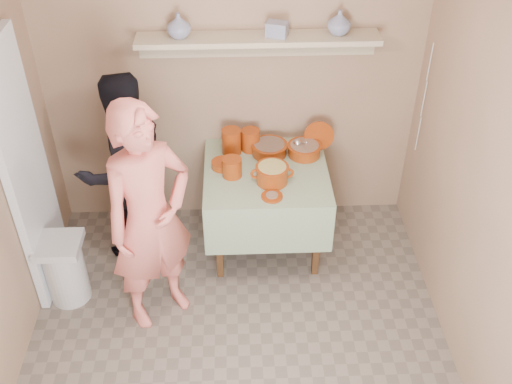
{
  "coord_description": "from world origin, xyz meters",
  "views": [
    {
      "loc": [
        0.02,
        -2.55,
        3.47
      ],
      "look_at": [
        0.15,
        0.75,
        0.95
      ],
      "focal_mm": 42.0,
      "sensor_mm": 36.0,
      "label": 1
    }
  ],
  "objects_px": {
    "person_cook": "(150,220)",
    "cazuela_rice": "(272,173)",
    "trash_bin": "(65,269)",
    "person_helper": "(126,169)",
    "serving_table": "(266,182)"
  },
  "relations": [
    {
      "from": "person_cook",
      "to": "serving_table",
      "type": "relative_size",
      "value": 1.82
    },
    {
      "from": "cazuela_rice",
      "to": "trash_bin",
      "type": "height_order",
      "value": "cazuela_rice"
    },
    {
      "from": "serving_table",
      "to": "person_cook",
      "type": "bearing_deg",
      "value": -138.8
    },
    {
      "from": "person_cook",
      "to": "cazuela_rice",
      "type": "distance_m",
      "value": 1.02
    },
    {
      "from": "person_cook",
      "to": "cazuela_rice",
      "type": "xyz_separation_m",
      "value": [
        0.86,
        0.56,
        -0.04
      ]
    },
    {
      "from": "person_cook",
      "to": "person_helper",
      "type": "distance_m",
      "value": 0.78
    },
    {
      "from": "person_helper",
      "to": "trash_bin",
      "type": "distance_m",
      "value": 0.88
    },
    {
      "from": "trash_bin",
      "to": "serving_table",
      "type": "bearing_deg",
      "value": 20.0
    },
    {
      "from": "trash_bin",
      "to": "cazuela_rice",
      "type": "bearing_deg",
      "value": 14.27
    },
    {
      "from": "person_cook",
      "to": "trash_bin",
      "type": "height_order",
      "value": "person_cook"
    },
    {
      "from": "serving_table",
      "to": "trash_bin",
      "type": "bearing_deg",
      "value": -160.0
    },
    {
      "from": "serving_table",
      "to": "trash_bin",
      "type": "distance_m",
      "value": 1.67
    },
    {
      "from": "person_cook",
      "to": "cazuela_rice",
      "type": "bearing_deg",
      "value": -3.23
    },
    {
      "from": "serving_table",
      "to": "cazuela_rice",
      "type": "height_order",
      "value": "cazuela_rice"
    },
    {
      "from": "person_helper",
      "to": "trash_bin",
      "type": "xyz_separation_m",
      "value": [
        -0.44,
        -0.56,
        -0.51
      ]
    }
  ]
}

